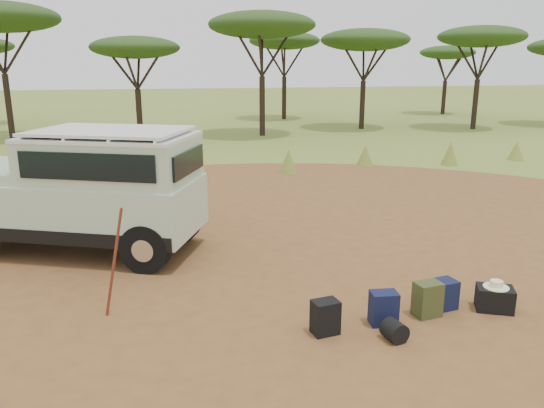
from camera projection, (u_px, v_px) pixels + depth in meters
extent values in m
plane|color=olive|center=(239.00, 275.00, 9.19)|extent=(140.00, 140.00, 0.00)
cylinder|color=brown|center=(239.00, 275.00, 9.19)|extent=(23.00, 23.00, 0.01)
cone|color=olive|center=(103.00, 165.00, 17.16)|extent=(0.60, 0.60, 0.70)
cone|color=olive|center=(197.00, 161.00, 17.38)|extent=(0.60, 0.60, 0.90)
cone|color=olive|center=(289.00, 161.00, 17.63)|extent=(0.60, 0.60, 0.80)
cone|color=olive|center=(365.00, 155.00, 18.92)|extent=(0.60, 0.60, 0.75)
cone|color=olive|center=(450.00, 153.00, 18.97)|extent=(0.60, 0.60, 0.85)
cone|color=olive|center=(516.00, 151.00, 19.99)|extent=(0.60, 0.60, 0.70)
cylinder|color=#2D2019|center=(9.00, 107.00, 25.06)|extent=(0.28, 0.28, 3.06)
cylinder|color=#2D2019|center=(139.00, 114.00, 25.65)|extent=(0.28, 0.28, 2.34)
ellipsoid|color=#1D3714|center=(135.00, 47.00, 24.85)|extent=(4.20, 4.20, 1.05)
cylinder|color=#2D2019|center=(262.00, 106.00, 26.44)|extent=(0.28, 0.28, 2.93)
ellipsoid|color=#1D3714|center=(262.00, 25.00, 25.44)|extent=(5.20, 5.20, 1.30)
cylinder|color=#2D2019|center=(362.00, 105.00, 29.33)|extent=(0.28, 0.28, 2.61)
ellipsoid|color=#1D3714|center=(365.00, 40.00, 28.44)|extent=(4.80, 4.80, 1.20)
cylinder|color=#2D2019|center=(475.00, 104.00, 29.14)|extent=(0.28, 0.28, 2.70)
ellipsoid|color=#1D3714|center=(482.00, 36.00, 28.22)|extent=(4.60, 4.60, 1.15)
cylinder|color=#2D2019|center=(284.00, 98.00, 34.36)|extent=(0.28, 0.28, 2.70)
ellipsoid|color=#1D3714|center=(284.00, 41.00, 33.43)|extent=(4.50, 4.50, 1.12)
cylinder|color=#2D2019|center=(444.00, 97.00, 37.83)|extent=(0.28, 0.28, 2.34)
ellipsoid|color=#1D3714|center=(448.00, 52.00, 37.04)|extent=(3.80, 3.80, 0.95)
cube|color=#ABC3A6|center=(75.00, 204.00, 10.20)|extent=(5.10, 3.62, 1.00)
cube|color=black|center=(77.00, 222.00, 10.30)|extent=(5.03, 3.61, 0.25)
cube|color=#ABC3A6|center=(112.00, 159.00, 9.83)|extent=(3.42, 2.85, 0.79)
cube|color=silver|center=(110.00, 137.00, 9.72)|extent=(3.43, 2.89, 0.06)
cube|color=silver|center=(110.00, 131.00, 9.69)|extent=(3.17, 2.69, 0.05)
cube|color=#ABC3A6|center=(2.00, 170.00, 10.31)|extent=(2.31, 2.35, 0.21)
cube|color=black|center=(42.00, 155.00, 10.07)|extent=(0.78, 1.53, 0.55)
cube|color=black|center=(86.00, 167.00, 8.92)|extent=(2.31, 1.00, 0.47)
cube|color=black|center=(134.00, 149.00, 10.72)|extent=(2.31, 1.00, 0.47)
cube|color=black|center=(189.00, 162.00, 9.57)|extent=(0.65, 1.45, 0.43)
cylinder|color=black|center=(72.00, 153.00, 10.96)|extent=(0.11, 0.11, 0.86)
cylinder|color=black|center=(22.00, 212.00, 11.44)|extent=(0.93, 0.61, 0.88)
cylinder|color=black|center=(146.00, 248.00, 9.22)|extent=(0.93, 0.61, 0.88)
cylinder|color=black|center=(179.00, 221.00, 10.82)|extent=(0.93, 0.61, 0.88)
cylinder|color=maroon|center=(114.00, 264.00, 7.46)|extent=(0.38, 0.21, 1.66)
cube|color=black|center=(325.00, 317.00, 7.15)|extent=(0.39, 0.31, 0.48)
cube|color=#13153D|center=(384.00, 308.00, 7.40)|extent=(0.39, 0.30, 0.49)
cube|color=#404821|center=(427.00, 299.00, 7.64)|extent=(0.41, 0.32, 0.52)
cube|color=#13153D|center=(442.00, 295.00, 7.89)|extent=(0.44, 0.36, 0.45)
cube|color=black|center=(495.00, 299.00, 7.84)|extent=(0.62, 0.55, 0.36)
cylinder|color=black|center=(394.00, 331.00, 6.99)|extent=(0.33, 0.33, 0.28)
cylinder|color=beige|center=(496.00, 287.00, 7.79)|extent=(0.37, 0.37, 0.02)
cylinder|color=beige|center=(496.00, 284.00, 7.78)|extent=(0.18, 0.18, 0.09)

